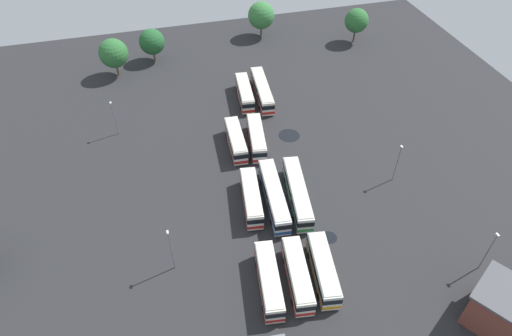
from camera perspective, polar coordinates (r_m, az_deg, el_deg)
name	(u,v)px	position (r m, az deg, el deg)	size (l,w,h in m)	color
ground_plane	(265,172)	(78.90, 1.12, -0.50)	(123.60, 123.60, 0.00)	#28282B
bus_row0_slot0	(323,269)	(64.10, 8.57, -12.65)	(11.18, 4.25, 3.41)	silver
bus_row0_slot1	(298,275)	(63.18, 5.31, -13.40)	(11.29, 4.07, 3.41)	silver
bus_row0_slot2	(269,280)	(62.48, 1.66, -14.11)	(11.41, 4.07, 3.41)	silver
bus_row1_slot0	(297,193)	(73.01, 5.30, -3.19)	(14.71, 4.80, 3.41)	silver
bus_row1_slot1	(274,196)	(72.35, 2.30, -3.54)	(14.67, 3.98, 3.41)	silver
bus_row1_slot2	(251,197)	(72.02, -0.60, -3.78)	(11.43, 4.12, 3.41)	silver
bus_row2_slot1	(256,137)	(83.30, 0.05, 3.92)	(11.54, 4.30, 3.41)	silver
bus_row2_slot2	(236,140)	(82.78, -2.59, 3.58)	(10.88, 3.21, 3.41)	silver
bus_row3_slot0	(262,90)	(96.17, 0.77, 9.87)	(14.67, 3.94, 3.41)	silver
bus_row3_slot1	(245,93)	(95.48, -1.47, 9.59)	(11.64, 3.77, 3.41)	silver
depot_building	(512,314)	(66.53, 29.86, -15.86)	(12.20, 11.38, 6.13)	brown
lamp_post_mid_lot	(397,162)	(78.29, 17.59, 0.79)	(0.56, 0.28, 7.56)	slate
lamp_post_near_entrance	(114,117)	(88.73, -17.63, 6.25)	(0.56, 0.28, 7.30)	slate
lamp_post_by_building	(489,250)	(70.13, 27.56, -9.22)	(0.56, 0.28, 7.54)	slate
lamp_post_far_corner	(171,249)	(63.24, -10.78, -10.07)	(0.56, 0.28, 8.08)	slate
tree_south_edge	(152,42)	(111.14, -13.14, 15.40)	(5.96, 5.96, 7.81)	brown
tree_west_edge	(261,15)	(119.67, 0.67, 18.88)	(6.73, 6.73, 8.89)	brown
tree_northeast	(113,53)	(106.99, -17.72, 13.76)	(6.43, 6.43, 8.70)	brown
tree_northwest	(357,21)	(119.35, 12.70, 17.87)	(5.89, 5.89, 8.57)	brown
puddle_centre_drain	(248,151)	(83.03, -1.01, 2.14)	(2.79, 2.79, 0.01)	black
puddle_front_lane	(329,238)	(69.90, 9.32, -8.74)	(2.41, 2.41, 0.01)	black
puddle_between_rows	(289,136)	(86.85, 4.23, 4.15)	(4.16, 4.16, 0.01)	black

